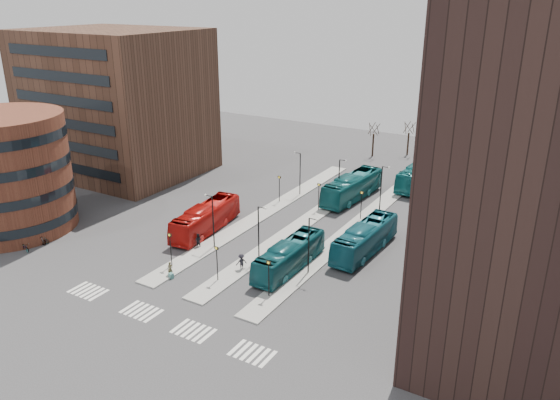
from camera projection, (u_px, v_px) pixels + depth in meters
The scene contains 23 objects.
ground at pixel (116, 337), 45.55m from camera, with size 160.00×160.00×0.00m, color #323234.
island_left at pixel (266, 212), 71.54m from camera, with size 2.50×45.00×0.15m, color gray.
island_mid at pixel (307, 221), 68.66m from camera, with size 2.50×45.00×0.15m, color gray.
island_right at pixel (350, 231), 65.79m from camera, with size 2.50×45.00×0.15m, color gray.
suitcase at pixel (171, 276), 54.85m from camera, with size 0.46×0.36×0.57m, color #1D21A1.
red_bus at pixel (206, 218), 65.33m from camera, with size 2.80×11.98×3.34m, color #B4110D.
teal_bus_a at pixel (289, 256), 56.24m from camera, with size 2.59×11.08×3.09m, color #115159.
teal_bus_b at pixel (352, 187), 75.57m from camera, with size 2.99×12.77×3.56m, color #135E63.
teal_bus_c at pixel (365, 238), 59.99m from camera, with size 2.78×11.87×3.31m, color #165E6E.
teal_bus_d at pixel (421, 175), 80.71m from camera, with size 2.96×12.65×3.52m, color #166D70.
traveller at pixel (170, 269), 55.21m from camera, with size 0.55×0.36×1.52m, color #4D482E.
commuter_a at pixel (198, 240), 61.43m from camera, with size 0.81×0.63×1.66m, color black.
commuter_b at pixel (258, 264), 56.29m from camera, with size 0.90×0.37×1.53m, color black.
commuter_c at pixel (241, 262), 56.35m from camera, with size 1.16×0.66×1.79m, color black.
bicycle_near at pixel (25, 247), 60.66m from camera, with size 0.63×1.80×0.94m, color gray.
bicycle_mid at pixel (39, 240), 62.12m from camera, with size 0.51×1.80×1.08m, color gray.
bicycle_far at pixel (42, 240), 62.46m from camera, with size 0.59×1.68×0.88m, color gray.
crosswalk_stripes at pixel (164, 320), 47.92m from camera, with size 22.35×2.40×0.01m.
round_building at pixel (4, 173), 64.52m from camera, with size 15.16×15.16×14.00m.
office_block at pixel (117, 102), 85.24m from camera, with size 25.00×20.12×22.00m.
sign_poles at pixel (275, 222), 62.40m from camera, with size 12.45×22.12×3.65m.
lamp_posts at pixel (304, 201), 65.51m from camera, with size 14.04×20.24×6.12m.
bare_trees at pixel (400, 144), 93.65m from camera, with size 10.97×8.14×5.90m.
Camera 1 is at (31.53, -26.08, 26.83)m, focal length 35.00 mm.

